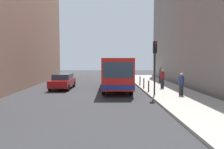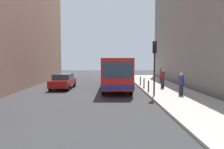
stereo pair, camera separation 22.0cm
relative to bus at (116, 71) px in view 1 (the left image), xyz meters
The scene contains 12 objects.
ground_plane 4.41m from the bus, 102.16° to the right, with size 80.00×80.00×0.00m, color #2D2D30.
sidewalk 6.25m from the bus, 41.11° to the right, with size 4.40×40.00×0.15m, color #ADA89E.
building_right 11.81m from the bus, ahead, with size 7.00×32.00×13.68m, color gray.
bus is the anchor object (origin of this frame).
car_beside_bus 5.32m from the bus, behind, with size 1.97×4.45×1.48m.
traffic_light 6.03m from the bus, 62.80° to the right, with size 0.28×0.33×4.10m.
bollard_near 4.45m from the bus, 53.04° to the right, with size 0.11×0.11×0.95m, color black.
bollard_mid 3.02m from the bus, 22.71° to the right, with size 0.11×0.11×0.95m, color black.
bollard_far 3.09m from the bus, 26.20° to the left, with size 0.11×0.11×0.95m, color black.
pedestrian_near_signal 7.12m from the bus, 47.86° to the right, with size 0.38×0.38×1.72m.
pedestrian_mid_sidewalk 4.55m from the bus, 13.67° to the right, with size 0.38×0.38×1.78m.
pedestrian_far_sidewalk 6.61m from the bus, 34.98° to the left, with size 0.38×0.38×1.79m.
Camera 1 is at (-0.17, -17.92, 2.91)m, focal length 35.41 mm.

